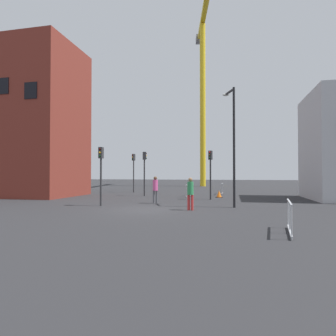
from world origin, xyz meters
name	(u,v)px	position (x,y,z in m)	size (l,w,h in m)	color
ground	(146,210)	(0.00, 0.00, 0.00)	(160.00, 160.00, 0.00)	#28282B
brick_building	(31,122)	(-13.05, 7.23, 6.71)	(8.51, 6.69, 13.42)	maroon
construction_crane	(203,74)	(0.40, 30.02, 17.85)	(4.69, 19.64, 27.06)	yellow
streetlamp_tall	(233,138)	(4.78, 2.19, 4.19)	(0.77, 1.31, 7.18)	black
traffic_light_verge	(101,166)	(-3.27, 1.11, 2.48)	(0.26, 0.38, 3.67)	#2D2D30
traffic_light_corner	(210,167)	(3.11, 7.00, 2.56)	(0.32, 0.39, 3.80)	#232326
traffic_light_island	(134,167)	(-5.54, 13.84, 2.76)	(0.34, 0.39, 4.12)	#2D2D30
traffic_light_crosswalk	(144,166)	(-2.97, 9.41, 2.67)	(0.39, 0.34, 3.98)	#232326
pedestrian_walking	(155,188)	(-0.34, 3.33, 1.07)	(0.34, 0.34, 1.82)	#4C4C51
pedestrian_waiting	(190,191)	(2.48, 0.20, 1.05)	(0.34, 0.34, 1.79)	red
safety_barrier_left_run	(222,189)	(3.82, 12.82, 0.56)	(0.12, 2.38, 1.08)	gray
safety_barrier_front	(190,190)	(1.10, 9.73, 0.56)	(0.43, 2.48, 1.08)	gray
safety_barrier_rear	(290,217)	(6.58, -5.21, 0.56)	(0.35, 2.22, 1.08)	#B2B5BA
traffic_cone_striped	(219,194)	(3.68, 9.19, 0.28)	(0.59, 0.59, 0.60)	black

